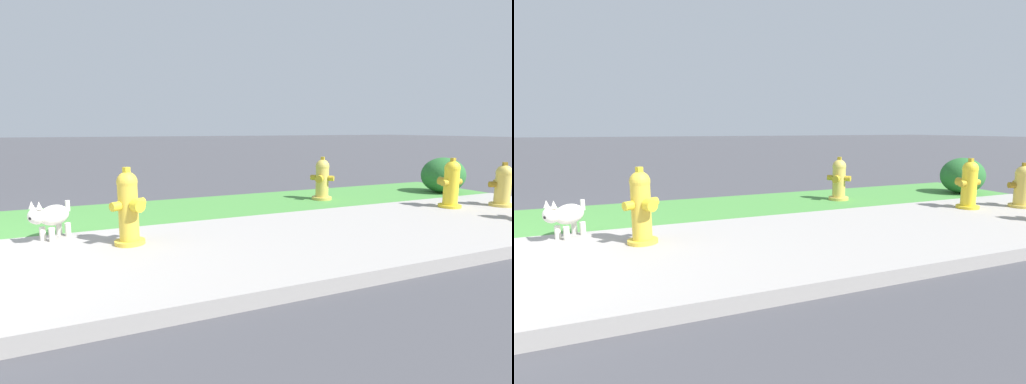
# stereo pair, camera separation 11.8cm
# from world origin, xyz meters

# --- Properties ---
(fire_hydrant_by_grass_verge) EXTENTS (0.37, 0.35, 0.79)m
(fire_hydrant_by_grass_verge) POSITION_xyz_m (2.56, 0.49, 0.38)
(fire_hydrant_by_grass_verge) COLOR gold
(fire_hydrant_by_grass_verge) RESTS_ON ground
(fire_hydrant_at_driveway) EXTENTS (0.36, 0.36, 0.72)m
(fire_hydrant_at_driveway) POSITION_xyz_m (5.80, 1.93, 0.34)
(fire_hydrant_at_driveway) COLOR gold
(fire_hydrant_at_driveway) RESTS_ON ground
(fire_hydrant_mid_block) EXTENTS (0.39, 0.37, 0.75)m
(fire_hydrant_mid_block) POSITION_xyz_m (7.17, 0.56, 0.36)
(fire_hydrant_mid_block) COLOR yellow
(fire_hydrant_mid_block) RESTS_ON ground
(fire_hydrant_across_street) EXTENTS (0.39, 0.38, 0.68)m
(fire_hydrant_across_street) POSITION_xyz_m (7.98, 0.32, 0.32)
(fire_hydrant_across_street) COLOR gold
(fire_hydrant_across_street) RESTS_ON ground
(small_white_dog) EXTENTS (0.43, 0.46, 0.45)m
(small_white_dog) POSITION_xyz_m (1.82, 1.01, 0.26)
(small_white_dog) COLOR silver
(small_white_dog) RESTS_ON ground
(shrub_bush_mid_verge) EXTENTS (0.76, 0.76, 0.65)m
(shrub_bush_mid_verge) POSITION_xyz_m (8.26, 1.66, 0.33)
(shrub_bush_mid_verge) COLOR #28662D
(shrub_bush_mid_verge) RESTS_ON ground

